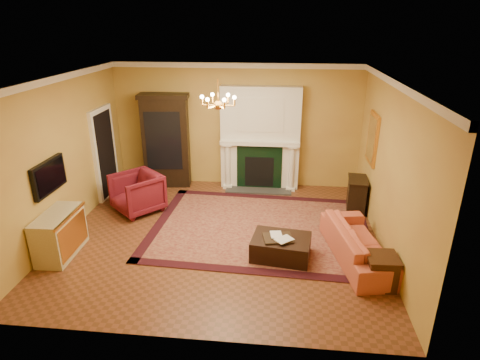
# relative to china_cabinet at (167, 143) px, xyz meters

# --- Properties ---
(floor) EXTENTS (6.00, 5.50, 0.02)m
(floor) POSITION_rel_china_cabinet_xyz_m (1.71, -2.49, -1.11)
(floor) COLOR brown
(floor) RESTS_ON ground
(ceiling) EXTENTS (6.00, 5.50, 0.02)m
(ceiling) POSITION_rel_china_cabinet_xyz_m (1.71, -2.49, 1.91)
(ceiling) COLOR white
(ceiling) RESTS_ON wall_back
(wall_back) EXTENTS (6.00, 0.02, 3.00)m
(wall_back) POSITION_rel_china_cabinet_xyz_m (1.71, 0.27, 0.40)
(wall_back) COLOR gold
(wall_back) RESTS_ON floor
(wall_front) EXTENTS (6.00, 0.02, 3.00)m
(wall_front) POSITION_rel_china_cabinet_xyz_m (1.71, -5.25, 0.40)
(wall_front) COLOR gold
(wall_front) RESTS_ON floor
(wall_left) EXTENTS (0.02, 5.50, 3.00)m
(wall_left) POSITION_rel_china_cabinet_xyz_m (-1.30, -2.49, 0.40)
(wall_left) COLOR gold
(wall_left) RESTS_ON floor
(wall_right) EXTENTS (0.02, 5.50, 3.00)m
(wall_right) POSITION_rel_china_cabinet_xyz_m (4.72, -2.49, 0.40)
(wall_right) COLOR gold
(wall_right) RESTS_ON floor
(fireplace) EXTENTS (1.90, 0.70, 2.50)m
(fireplace) POSITION_rel_china_cabinet_xyz_m (2.31, 0.08, 0.10)
(fireplace) COLOR silver
(fireplace) RESTS_ON wall_back
(crown_molding) EXTENTS (6.00, 5.50, 0.12)m
(crown_molding) POSITION_rel_china_cabinet_xyz_m (1.71, -1.53, 1.84)
(crown_molding) COLOR white
(crown_molding) RESTS_ON ceiling
(doorway) EXTENTS (0.08, 1.05, 2.10)m
(doorway) POSITION_rel_china_cabinet_xyz_m (-1.25, -0.79, -0.05)
(doorway) COLOR white
(doorway) RESTS_ON wall_left
(tv_panel) EXTENTS (0.09, 0.95, 0.58)m
(tv_panel) POSITION_rel_china_cabinet_xyz_m (-1.24, -3.09, 0.25)
(tv_panel) COLOR black
(tv_panel) RESTS_ON wall_left
(gilt_mirror) EXTENTS (0.06, 0.76, 1.05)m
(gilt_mirror) POSITION_rel_china_cabinet_xyz_m (4.67, -1.09, 0.55)
(gilt_mirror) COLOR gold
(gilt_mirror) RESTS_ON wall_right
(chandelier) EXTENTS (0.63, 0.55, 0.53)m
(chandelier) POSITION_rel_china_cabinet_xyz_m (1.71, -2.49, 1.51)
(chandelier) COLOR gold
(chandelier) RESTS_ON ceiling
(oriental_rug) EXTENTS (4.46, 3.43, 0.02)m
(oriental_rug) POSITION_rel_china_cabinet_xyz_m (2.45, -2.12, -1.09)
(oriental_rug) COLOR #4E1013
(oriental_rug) RESTS_ON floor
(china_cabinet) EXTENTS (1.15, 0.62, 2.20)m
(china_cabinet) POSITION_rel_china_cabinet_xyz_m (0.00, 0.00, 0.00)
(china_cabinet) COLOR black
(china_cabinet) RESTS_ON floor
(wingback_armchair) EXTENTS (1.26, 1.25, 0.94)m
(wingback_armchair) POSITION_rel_china_cabinet_xyz_m (-0.25, -1.60, -0.63)
(wingback_armchair) COLOR maroon
(wingback_armchair) RESTS_ON floor
(pedestal_table) EXTENTS (0.36, 0.36, 0.64)m
(pedestal_table) POSITION_rel_china_cabinet_xyz_m (-0.74, -1.27, -0.73)
(pedestal_table) COLOR black
(pedestal_table) RESTS_ON floor
(commode) EXTENTS (0.53, 1.08, 0.79)m
(commode) POSITION_rel_china_cabinet_xyz_m (-1.02, -3.43, -0.70)
(commode) COLOR beige
(commode) RESTS_ON floor
(coral_sofa) EXTENTS (0.98, 2.13, 0.80)m
(coral_sofa) POSITION_rel_china_cabinet_xyz_m (4.23, -3.04, -0.70)
(coral_sofa) COLOR #B94B3A
(coral_sofa) RESTS_ON floor
(end_table) EXTENTS (0.46, 0.46, 0.51)m
(end_table) POSITION_rel_china_cabinet_xyz_m (4.43, -3.81, -0.84)
(end_table) COLOR #361E0E
(end_table) RESTS_ON floor
(console_table) EXTENTS (0.45, 0.69, 0.72)m
(console_table) POSITION_rel_china_cabinet_xyz_m (4.49, -1.09, -0.74)
(console_table) COLOR black
(console_table) RESTS_ON floor
(leather_ottoman) EXTENTS (1.09, 0.86, 0.37)m
(leather_ottoman) POSITION_rel_china_cabinet_xyz_m (2.87, -3.14, -0.90)
(leather_ottoman) COLOR black
(leather_ottoman) RESTS_ON oriental_rug
(ottoman_tray) EXTENTS (0.56, 0.47, 0.03)m
(ottoman_tray) POSITION_rel_china_cabinet_xyz_m (2.81, -3.18, -0.69)
(ottoman_tray) COLOR black
(ottoman_tray) RESTS_ON leather_ottoman
(book_a) EXTENTS (0.20, 0.05, 0.26)m
(book_a) POSITION_rel_china_cabinet_xyz_m (2.69, -3.14, -0.55)
(book_a) COLOR gray
(book_a) RESTS_ON ottoman_tray
(book_b) EXTENTS (0.16, 0.18, 0.30)m
(book_b) POSITION_rel_china_cabinet_xyz_m (2.85, -3.19, -0.53)
(book_b) COLOR gray
(book_b) RESTS_ON ottoman_tray
(topiary_left) EXTENTS (0.16, 0.16, 0.43)m
(topiary_left) POSITION_rel_china_cabinet_xyz_m (1.70, 0.04, 0.37)
(topiary_left) COLOR gray
(topiary_left) RESTS_ON fireplace
(topiary_right) EXTENTS (0.16, 0.16, 0.43)m
(topiary_right) POSITION_rel_china_cabinet_xyz_m (3.03, 0.04, 0.37)
(topiary_right) COLOR gray
(topiary_right) RESTS_ON fireplace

